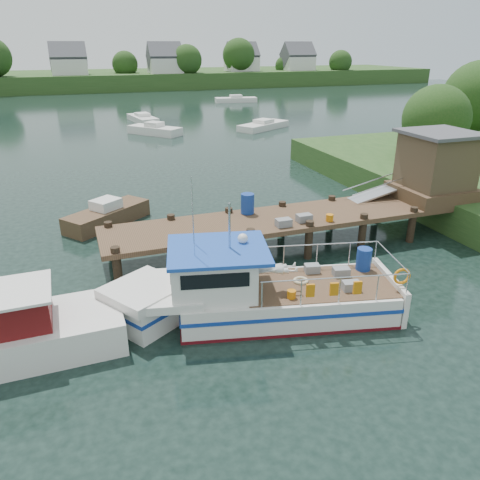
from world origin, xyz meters
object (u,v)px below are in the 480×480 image
object	(u,v)px
dock	(388,186)
moored_c	(263,125)
moored_far	(236,99)
moored_rowboat	(107,215)
moored_d	(143,118)
lobster_boat	(250,293)
moored_b	(155,130)

from	to	relation	value
dock	moored_c	size ratio (longest dim) A/B	2.62
moored_far	moored_c	xyz separation A→B (m)	(-5.21, -23.30, -0.02)
moored_rowboat	moored_d	size ratio (longest dim) A/B	0.73
moored_far	moored_c	size ratio (longest dim) A/B	1.00
lobster_boat	moored_b	size ratio (longest dim) A/B	1.80
moored_far	lobster_boat	bearing A→B (deg)	-114.19
moored_far	moored_c	world-z (taller)	moored_far
dock	lobster_boat	xyz separation A→B (m)	(-8.28, -4.61, -1.42)
dock	moored_rowboat	bearing A→B (deg)	155.32
dock	moored_rowboat	world-z (taller)	dock
lobster_boat	moored_d	size ratio (longest dim) A/B	1.59
moored_rowboat	moored_b	bearing A→B (deg)	67.06
moored_rowboat	dock	bearing A→B (deg)	-32.04
dock	moored_c	distance (m)	28.70
moored_b	lobster_boat	bearing A→B (deg)	-80.62
dock	moored_d	bearing A→B (deg)	97.89
lobster_boat	moored_far	distance (m)	59.17
moored_far	dock	bearing A→B (deg)	-107.26
lobster_boat	moored_d	xyz separation A→B (m)	(3.15, 41.65, -0.46)
lobster_boat	moored_b	bearing A→B (deg)	97.66
moored_rowboat	moored_d	distance (m)	32.31
moored_b	moored_c	size ratio (longest dim) A/B	0.83
dock	moored_b	distance (m)	29.24
lobster_boat	moored_b	xyz separation A→B (m)	(2.99, 33.31, -0.39)
lobster_boat	moored_c	distance (m)	35.54
moored_rowboat	moored_c	xyz separation A→B (m)	(17.47, 22.65, -0.10)
moored_d	lobster_boat	bearing A→B (deg)	-73.38
moored_rowboat	moored_c	world-z (taller)	moored_rowboat
dock	moored_b	xyz separation A→B (m)	(-5.29, 28.70, -1.80)
lobster_boat	moored_rowboat	xyz separation A→B (m)	(-3.51, 10.03, -0.36)
dock	moored_d	xyz separation A→B (m)	(-5.13, 37.04, -1.88)
dock	moored_d	size ratio (longest dim) A/B	2.79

